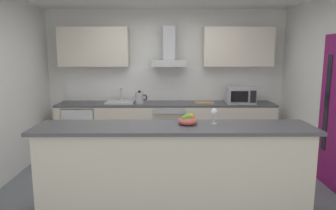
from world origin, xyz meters
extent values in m
cube|color=slate|center=(0.00, 0.00, -0.01)|extent=(5.47, 4.87, 0.02)
cube|color=white|center=(0.00, 2.00, 1.30)|extent=(5.47, 0.12, 2.60)
cube|color=white|center=(0.00, 1.92, 1.23)|extent=(3.80, 0.02, 0.66)
cube|color=beige|center=(0.00, 1.62, 0.43)|extent=(3.93, 0.60, 0.86)
cube|color=#4C4C51|center=(0.00, 1.62, 0.88)|extent=(3.93, 0.60, 0.04)
cube|color=beige|center=(0.09, -0.64, 0.48)|extent=(2.99, 0.52, 0.97)
cube|color=#4C4C51|center=(0.09, -0.64, 0.99)|extent=(3.09, 0.64, 0.04)
cube|color=beige|center=(-1.31, 1.77, 1.91)|extent=(1.26, 0.32, 0.70)
cube|color=beige|center=(1.31, 1.77, 1.91)|extent=(1.26, 0.32, 0.70)
cube|color=black|center=(2.19, 0.17, 1.13)|extent=(0.01, 0.11, 1.31)
cube|color=slate|center=(0.06, 1.60, 0.46)|extent=(0.60, 0.56, 0.80)
cube|color=black|center=(0.06, 1.30, 0.40)|extent=(0.50, 0.02, 0.48)
cube|color=#B7BABC|center=(0.06, 1.30, 0.80)|extent=(0.54, 0.02, 0.09)
cylinder|color=#B7BABC|center=(0.06, 1.27, 0.64)|extent=(0.49, 0.02, 0.02)
cube|color=white|center=(-1.55, 1.60, 0.42)|extent=(0.58, 0.56, 0.85)
cube|color=silver|center=(-1.55, 1.31, 0.43)|extent=(0.55, 0.02, 0.80)
cylinder|color=#B7BABC|center=(-1.33, 1.29, 0.47)|extent=(0.02, 0.02, 0.38)
cube|color=#B7BABC|center=(1.35, 1.57, 1.05)|extent=(0.50, 0.36, 0.30)
cube|color=black|center=(1.29, 1.38, 1.05)|extent=(0.30, 0.02, 0.19)
cube|color=black|center=(1.53, 1.38, 1.05)|extent=(0.10, 0.01, 0.21)
cube|color=silver|center=(-0.83, 1.60, 0.92)|extent=(0.50, 0.40, 0.04)
cylinder|color=#B7BABC|center=(-0.83, 1.72, 1.03)|extent=(0.03, 0.03, 0.26)
cylinder|color=#B7BABC|center=(-0.83, 1.64, 1.15)|extent=(0.03, 0.16, 0.03)
cylinder|color=#B7BABC|center=(-0.48, 1.56, 1.00)|extent=(0.15, 0.15, 0.20)
sphere|color=black|center=(-0.48, 1.56, 1.11)|extent=(0.06, 0.06, 0.06)
cone|color=#B7BABC|center=(-0.58, 1.56, 1.04)|extent=(0.09, 0.04, 0.07)
torus|color=black|center=(-0.39, 1.56, 1.01)|extent=(0.11, 0.02, 0.11)
cube|color=#B7BABC|center=(0.06, 1.70, 1.62)|extent=(0.62, 0.45, 0.12)
cube|color=#B7BABC|center=(0.06, 1.75, 1.98)|extent=(0.22, 0.22, 0.60)
cylinder|color=silver|center=(0.55, -0.54, 1.01)|extent=(0.07, 0.07, 0.01)
cylinder|color=silver|center=(0.55, -0.54, 1.06)|extent=(0.01, 0.01, 0.09)
ellipsoid|color=silver|center=(0.55, -0.54, 1.14)|extent=(0.08, 0.08, 0.10)
ellipsoid|color=#B24C47|center=(0.24, -0.57, 1.04)|extent=(0.22, 0.22, 0.09)
sphere|color=#66B233|center=(0.20, -0.59, 1.09)|extent=(0.06, 0.06, 0.06)
sphere|color=orange|center=(0.29, -0.54, 1.09)|extent=(0.07, 0.07, 0.07)
sphere|color=#66B233|center=(0.24, -0.57, 1.09)|extent=(0.08, 0.08, 0.08)
cube|color=tan|center=(0.70, 1.57, 0.91)|extent=(0.35, 0.23, 0.02)
camera|label=1|loc=(0.00, -3.98, 1.80)|focal=33.13mm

